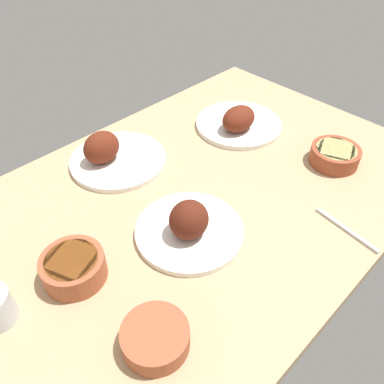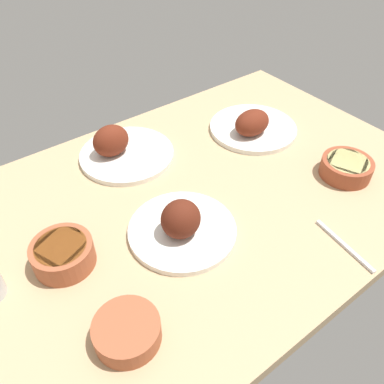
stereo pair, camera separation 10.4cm
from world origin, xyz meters
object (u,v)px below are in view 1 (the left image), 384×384
Objects in this scene: bowl_potatoes at (335,155)px; bowl_soup at (74,267)px; plate_center_main at (238,122)px; bowl_cream at (155,337)px; fork_loose at (346,230)px; plate_far_side at (112,155)px; plate_near_viewer at (189,226)px.

bowl_soup is at bearing 166.34° from bowl_potatoes.
plate_center_main is 71.89cm from bowl_soup.
bowl_cream is 0.73× the size of fork_loose.
plate_near_viewer is (-3.77, -36.37, 0.14)cm from plate_far_side.
bowl_cream is (-74.67, -5.68, -0.20)cm from bowl_potatoes.
plate_center_main is at bearing -19.39° from plate_far_side.
plate_near_viewer is at bearing 169.14° from bowl_potatoes.
plate_center_main is 78.03cm from bowl_cream.
plate_far_side is 1.07× the size of plate_near_viewer.
bowl_soup reaches higher than bowl_potatoes.
fork_loose is at bearing -42.80° from plate_near_viewer.
plate_far_side is at bearing 84.08° from plate_near_viewer.
fork_loose is (-22.17, -16.66, -2.38)cm from bowl_potatoes.
plate_near_viewer is (-44.45, -22.06, 0.45)cm from plate_center_main.
plate_center_main is 1.57× the size of fork_loose.
bowl_soup reaches higher than bowl_cream.
bowl_cream is at bearing -151.32° from plate_center_main.
bowl_soup is (-30.02, -27.40, 0.31)cm from plate_far_side.
plate_center_main is 32.37cm from bowl_potatoes.
plate_center_main is 1.07× the size of plate_near_viewer.
bowl_potatoes is at bearing 4.35° from bowl_cream.
bowl_cream is at bearing -175.65° from bowl_potatoes.
plate_far_side reaches higher than bowl_soup.
plate_center_main reaches higher than bowl_cream.
bowl_potatoes reaches higher than fork_loose.
bowl_soup is at bearing 64.46° from fork_loose.
plate_near_viewer reaches higher than plate_center_main.
plate_near_viewer reaches higher than bowl_soup.
plate_far_side is 1.56× the size of fork_loose.
bowl_cream is at bearing -118.23° from plate_far_side.
plate_far_side reaches higher than plate_center_main.
plate_near_viewer is 28.53cm from bowl_cream.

